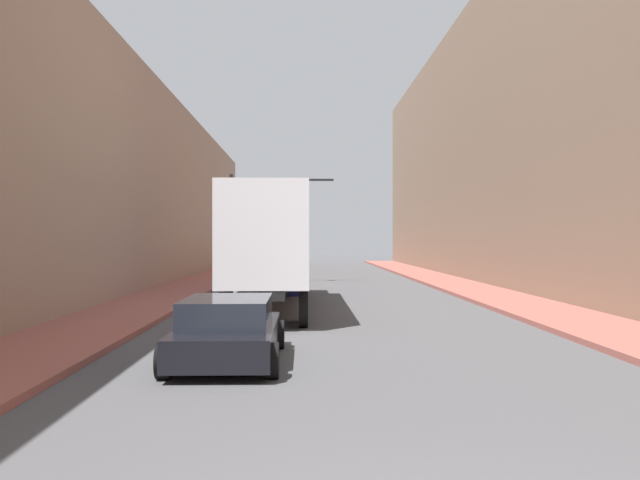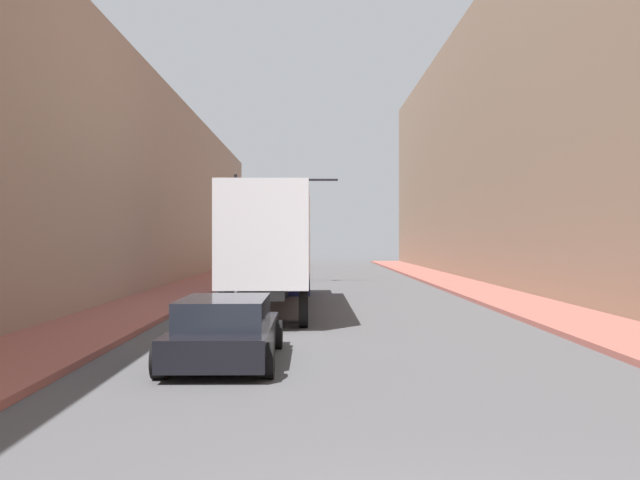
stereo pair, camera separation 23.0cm
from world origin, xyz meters
TOP-DOWN VIEW (x-y plane):
  - sidewalk_right at (6.81, 30.00)m, footprint 2.94×80.00m
  - sidewalk_left at (-6.81, 30.00)m, footprint 2.94×80.00m
  - building_right at (11.28, 30.00)m, footprint 6.00×80.00m
  - building_left at (-11.28, 30.00)m, footprint 6.00×80.00m
  - semi_truck at (-2.24, 20.84)m, footprint 2.52×14.54m
  - sedan_car at (-2.63, 9.42)m, footprint 2.13×4.77m
  - traffic_signal_gantry at (-3.81, 35.21)m, footprint 5.86×0.35m

SIDE VIEW (x-z plane):
  - sidewalk_right at x=6.81m, z-range 0.00..0.15m
  - sidewalk_left at x=-6.81m, z-range 0.00..0.15m
  - sedan_car at x=-2.63m, z-range -0.03..1.27m
  - semi_truck at x=-2.24m, z-range 0.27..4.33m
  - traffic_signal_gantry at x=-3.81m, z-range 1.16..7.25m
  - building_left at x=-11.28m, z-range 0.00..10.42m
  - building_right at x=11.28m, z-range 0.00..15.98m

